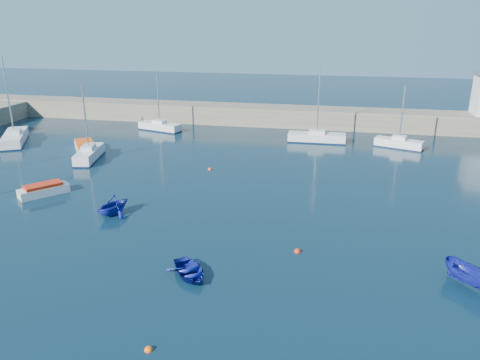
% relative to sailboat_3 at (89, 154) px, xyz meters
% --- Properties ---
extents(ground, '(220.00, 220.00, 0.00)m').
position_rel_sailboat_3_xyz_m(ground, '(18.09, -24.43, -0.65)').
color(ground, '#0B2332').
rests_on(ground, ground).
extents(back_wall, '(96.00, 4.50, 2.60)m').
position_rel_sailboat_3_xyz_m(back_wall, '(18.09, 21.57, 0.65)').
color(back_wall, '#756B59').
rests_on(back_wall, ground).
extents(sailboat_3, '(2.93, 6.25, 8.09)m').
position_rel_sailboat_3_xyz_m(sailboat_3, '(0.00, 0.00, 0.00)').
color(sailboat_3, silver).
rests_on(sailboat_3, ground).
extents(sailboat_4, '(5.85, 8.09, 10.40)m').
position_rel_sailboat_3_xyz_m(sailboat_4, '(-12.62, 4.80, 0.01)').
color(sailboat_4, silver).
rests_on(sailboat_4, ground).
extents(sailboat_5, '(6.30, 3.36, 8.02)m').
position_rel_sailboat_3_xyz_m(sailboat_5, '(2.33, 14.73, -0.07)').
color(sailboat_5, silver).
rests_on(sailboat_5, ground).
extents(sailboat_6, '(6.99, 2.11, 9.09)m').
position_rel_sailboat_3_xyz_m(sailboat_6, '(23.52, 12.81, -0.04)').
color(sailboat_6, silver).
rests_on(sailboat_6, ground).
extents(sailboat_7, '(5.62, 3.32, 7.30)m').
position_rel_sailboat_3_xyz_m(sailboat_7, '(33.13, 11.94, -0.06)').
color(sailboat_7, silver).
rests_on(sailboat_7, ground).
extents(motorboat_1, '(3.67, 4.05, 1.00)m').
position_rel_sailboat_3_xyz_m(motorboat_1, '(1.47, -10.52, -0.18)').
color(motorboat_1, silver).
rests_on(motorboat_1, ground).
extents(motorboat_2, '(4.77, 5.63, 1.14)m').
position_rel_sailboat_3_xyz_m(motorboat_2, '(-2.12, 2.93, -0.11)').
color(motorboat_2, silver).
rests_on(motorboat_2, ground).
extents(dinghy_center, '(3.78, 3.93, 0.66)m').
position_rel_sailboat_3_xyz_m(dinghy_center, '(17.92, -20.86, -0.32)').
color(dinghy_center, navy).
rests_on(dinghy_center, ground).
extents(dinghy_left, '(3.56, 3.79, 1.60)m').
position_rel_sailboat_3_xyz_m(dinghy_left, '(9.32, -13.26, 0.15)').
color(dinghy_left, navy).
rests_on(dinghy_left, ground).
extents(dinghy_right, '(3.23, 3.39, 1.32)m').
position_rel_sailboat_3_xyz_m(dinghy_right, '(33.87, -18.67, 0.01)').
color(dinghy_right, navy).
rests_on(dinghy_right, ground).
extents(buoy_0, '(0.41, 0.41, 0.41)m').
position_rel_sailboat_3_xyz_m(buoy_0, '(18.08, -27.51, -0.65)').
color(buoy_0, '#FF550D').
rests_on(buoy_0, ground).
extents(buoy_1, '(0.47, 0.47, 0.47)m').
position_rel_sailboat_3_xyz_m(buoy_1, '(23.89, -16.49, -0.65)').
color(buoy_1, red).
rests_on(buoy_1, ground).
extents(buoy_3, '(0.38, 0.38, 0.38)m').
position_rel_sailboat_3_xyz_m(buoy_3, '(13.62, -0.70, -0.65)').
color(buoy_3, '#FF550D').
rests_on(buoy_3, ground).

